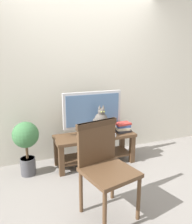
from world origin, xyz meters
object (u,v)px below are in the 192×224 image
Objects in this scene: media_box at (100,134)px; wooden_chair at (104,162)px; tv_stand at (95,143)px; book_stack at (123,127)px; cat at (101,122)px; potted_plant at (26,141)px; tv at (93,111)px.

media_box is 1.04m from wooden_chair.
wooden_chair is at bearing -105.89° from tv_stand.
book_stack reaches higher than media_box.
book_stack is at bearing 2.18° from media_box.
cat is at bearing -85.31° from media_box.
tv_stand is at bearing 133.37° from media_box.
cat reaches higher than media_box.
wooden_chair reaches higher than cat.
cat reaches higher than potted_plant.
tv is 0.54m from book_stack.
tv is at bearing 111.22° from media_box.
media_box is at bearing -46.63° from tv_stand.
tv_stand is at bearing 127.92° from cat.
tv is 0.22m from cat.
wooden_chair is 1.24m from book_stack.
tv is at bearing 75.31° from wooden_chair.
tv is (0.00, 0.09, 0.48)m from tv_stand.
potted_plant is (-1.43, 0.08, -0.05)m from book_stack.
media_box is 0.39m from book_stack.
book_stack is at bearing -5.99° from tv_stand.
tv_stand is 1.10m from wooden_chair.
cat is at bearing 69.71° from wooden_chair.
potted_plant is at bearing 173.87° from cat.
tv is 1.03m from potted_plant.
media_box is at bearing -177.82° from book_stack.
tv reaches higher than media_box.
media_box is 1.04m from potted_plant.
cat is at bearing -175.66° from book_stack.
cat is 0.43× the size of wooden_chair.
tv reaches higher than wooden_chair.
tv is at bearing 89.98° from tv_stand.
media_box is 0.92× the size of cat.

